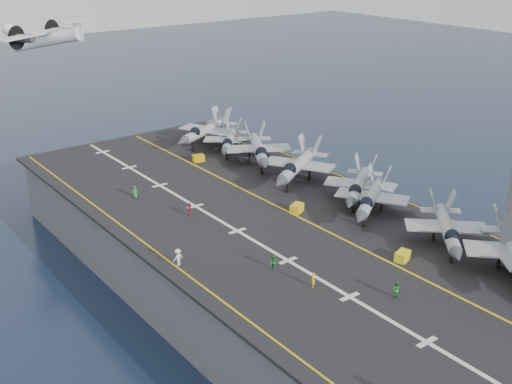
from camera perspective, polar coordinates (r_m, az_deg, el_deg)
ground at (r=89.48m, az=1.56°, el=-8.52°), size 500.00×500.00×0.00m
hull at (r=87.05m, az=1.60°, el=-5.68°), size 36.00×90.00×10.00m
flight_deck at (r=84.78m, az=1.64°, el=-2.56°), size 38.00×92.00×0.40m
foul_line at (r=86.44m, az=3.19°, el=-1.93°), size 0.35×90.00×0.02m
landing_centerline at (r=81.39m, az=-1.67°, el=-3.47°), size 0.50×90.00×0.02m
deck_edge_port at (r=76.23m, az=-8.44°, el=-5.58°), size 0.25×90.00×0.02m
deck_edge_stbd at (r=96.49m, az=10.24°, el=0.35°), size 0.25×90.00×0.02m
fighter_jet_2 at (r=79.71m, az=16.64°, el=-3.04°), size 17.02×17.14×5.03m
fighter_jet_3 at (r=86.48m, az=10.20°, el=-0.43°), size 17.56×16.05×5.08m
fighter_jet_4 at (r=90.45m, az=9.14°, el=0.65°), size 17.62×16.42×5.09m
fighter_jet_5 at (r=96.63m, az=3.73°, el=2.47°), size 19.49×17.59×5.64m
fighter_jet_6 at (r=104.03m, az=0.23°, el=3.91°), size 17.28×19.11×5.53m
fighter_jet_7 at (r=109.99m, az=-2.35°, el=4.68°), size 15.88×16.21×4.73m
fighter_jet_8 at (r=114.84m, az=-4.50°, el=5.56°), size 18.68×16.19×5.46m
tow_cart_a at (r=75.92m, az=12.90°, el=-5.57°), size 2.19×1.74×1.15m
tow_cart_b at (r=86.74m, az=3.65°, el=-1.44°), size 2.32×1.97×1.18m
tow_cart_c at (r=106.57m, az=-5.13°, el=3.01°), size 2.12×1.64×1.13m
crew_1 at (r=68.86m, az=5.10°, el=-7.81°), size 1.21×1.21×1.71m
crew_2 at (r=71.99m, az=1.55°, el=-6.31°), size 0.86×1.15×1.74m
crew_3 at (r=73.31m, az=-6.95°, el=-5.78°), size 1.37×1.04×2.05m
crew_4 at (r=85.82m, az=-5.92°, el=-1.54°), size 1.27×1.33×1.85m
crew_5 at (r=93.00m, az=-10.72°, el=0.02°), size 1.22×1.14×1.69m
crew_7 at (r=68.35m, az=12.31°, el=-8.43°), size 1.34×1.31×1.88m
transport_plane at (r=132.13m, az=-18.10°, el=12.75°), size 29.75×26.99×5.82m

